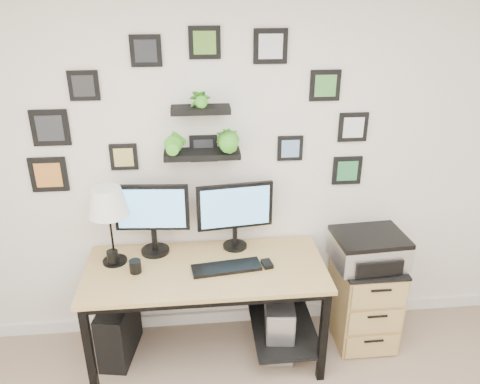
{
  "coord_description": "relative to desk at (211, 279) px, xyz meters",
  "views": [
    {
      "loc": [
        -0.34,
        -1.01,
        2.48
      ],
      "look_at": [
        -0.06,
        1.83,
        1.2
      ],
      "focal_mm": 35.0,
      "sensor_mm": 36.0,
      "label": 1
    }
  ],
  "objects": [
    {
      "name": "keyboard",
      "position": [
        0.1,
        -0.07,
        0.14
      ],
      "size": [
        0.47,
        0.2,
        0.02
      ],
      "primitive_type": "cube",
      "rotation": [
        0.0,
        0.0,
        0.13
      ],
      "color": "black",
      "rests_on": "desk"
    },
    {
      "name": "printer",
      "position": [
        1.11,
        0.04,
        0.15
      ],
      "size": [
        0.5,
        0.42,
        0.22
      ],
      "color": "silver",
      "rests_on": "file_cabinet"
    },
    {
      "name": "pen_cup",
      "position": [
        -0.65,
        0.07,
        0.17
      ],
      "size": [
        0.08,
        0.08,
        0.1
      ],
      "primitive_type": "cylinder",
      "color": "black",
      "rests_on": "desk"
    },
    {
      "name": "wall_decor",
      "position": [
        -0.03,
        0.27,
        1.03
      ],
      "size": [
        2.28,
        0.18,
        1.09
      ],
      "color": "black",
      "rests_on": "ground"
    },
    {
      "name": "room",
      "position": [
        0.27,
        0.32,
        -0.58
      ],
      "size": [
        4.0,
        4.0,
        4.0
      ],
      "color": "gray",
      "rests_on": "ground"
    },
    {
      "name": "monitor_right",
      "position": [
        0.18,
        0.2,
        0.42
      ],
      "size": [
        0.53,
        0.19,
        0.49
      ],
      "color": "black",
      "rests_on": "desk"
    },
    {
      "name": "mug",
      "position": [
        -0.49,
        -0.05,
        0.17
      ],
      "size": [
        0.08,
        0.08,
        0.09
      ],
      "primitive_type": "cylinder",
      "color": "black",
      "rests_on": "desk"
    },
    {
      "name": "monitor_left",
      "position": [
        -0.38,
        0.19,
        0.42
      ],
      "size": [
        0.5,
        0.21,
        0.51
      ],
      "color": "black",
      "rests_on": "desk"
    },
    {
      "name": "pc_tower_black",
      "position": [
        -0.67,
        0.04,
        -0.41
      ],
      "size": [
        0.27,
        0.47,
        0.44
      ],
      "primitive_type": "cube",
      "rotation": [
        0.0,
        0.0,
        -0.17
      ],
      "color": "black",
      "rests_on": "ground"
    },
    {
      "name": "file_cabinet",
      "position": [
        1.13,
        0.06,
        -0.29
      ],
      "size": [
        0.43,
        0.53,
        0.67
      ],
      "color": "tan",
      "rests_on": "ground"
    },
    {
      "name": "pc_tower_grey",
      "position": [
        0.48,
        -0.0,
        -0.41
      ],
      "size": [
        0.24,
        0.46,
        0.44
      ],
      "color": "gray",
      "rests_on": "ground"
    },
    {
      "name": "mouse",
      "position": [
        0.37,
        -0.06,
        0.14
      ],
      "size": [
        0.08,
        0.1,
        0.03
      ],
      "primitive_type": "cube",
      "rotation": [
        0.0,
        0.0,
        0.17
      ],
      "color": "black",
      "rests_on": "desk"
    },
    {
      "name": "table_lamp",
      "position": [
        -0.65,
        0.09,
        0.56
      ],
      "size": [
        0.27,
        0.27,
        0.55
      ],
      "color": "black",
      "rests_on": "desk"
    },
    {
      "name": "desk",
      "position": [
        0.0,
        0.0,
        0.0
      ],
      "size": [
        1.6,
        0.7,
        0.75
      ],
      "color": "tan",
      "rests_on": "ground"
    }
  ]
}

